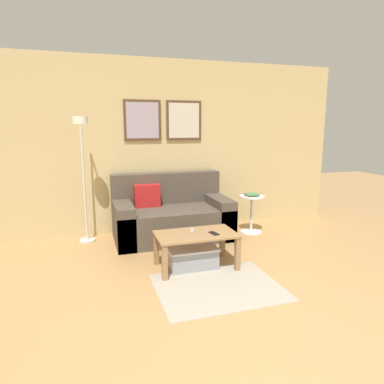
{
  "coord_description": "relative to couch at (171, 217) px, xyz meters",
  "views": [
    {
      "loc": [
        -1.19,
        -1.69,
        1.6
      ],
      "look_at": [
        -0.05,
        1.95,
        0.85
      ],
      "focal_mm": 32.0,
      "sensor_mm": 36.0,
      "label": 1
    }
  ],
  "objects": [
    {
      "name": "couch",
      "position": [
        0.0,
        0.0,
        0.0
      ],
      "size": [
        1.62,
        0.89,
        0.91
      ],
      "color": "#4C4238",
      "rests_on": "ground_plane"
    },
    {
      "name": "coffee_table",
      "position": [
        0.01,
        -1.13,
        0.02
      ],
      "size": [
        0.91,
        0.51,
        0.4
      ],
      "color": "#997047",
      "rests_on": "ground_plane"
    },
    {
      "name": "wall_back",
      "position": [
        0.05,
        0.46,
        0.98
      ],
      "size": [
        5.6,
        0.09,
        2.55
      ],
      "color": "tan",
      "rests_on": "ground_plane"
    },
    {
      "name": "side_table",
      "position": [
        1.21,
        -0.14,
        0.03
      ],
      "size": [
        0.38,
        0.38,
        0.56
      ],
      "color": "white",
      "rests_on": "ground_plane"
    },
    {
      "name": "area_rug",
      "position": [
        0.07,
        -1.66,
        -0.3
      ],
      "size": [
        1.24,
        0.98,
        0.01
      ],
      "primitive_type": "cube",
      "color": "#A39989",
      "rests_on": "ground_plane"
    },
    {
      "name": "floor_lamp",
      "position": [
        -1.17,
        0.05,
        0.87
      ],
      "size": [
        0.22,
        0.45,
        1.71
      ],
      "color": "silver",
      "rests_on": "ground_plane"
    },
    {
      "name": "cell_phone",
      "position": [
        0.2,
        -1.2,
        0.1
      ],
      "size": [
        0.09,
        0.15,
        0.01
      ],
      "primitive_type": "cube",
      "rotation": [
        0.0,
        0.0,
        0.21
      ],
      "color": "black",
      "rests_on": "coffee_table"
    },
    {
      "name": "remote_control",
      "position": [
        -0.01,
        -1.05,
        0.1
      ],
      "size": [
        0.09,
        0.15,
        0.02
      ],
      "primitive_type": "cube",
      "rotation": [
        0.0,
        0.0,
        -0.37
      ],
      "color": "#99999E",
      "rests_on": "coffee_table"
    },
    {
      "name": "ground_plane",
      "position": [
        0.06,
        -2.94,
        -0.31
      ],
      "size": [
        16.0,
        16.0,
        0.0
      ],
      "primitive_type": "plane",
      "color": "tan"
    },
    {
      "name": "book_stack",
      "position": [
        1.2,
        -0.14,
        0.27
      ],
      "size": [
        0.2,
        0.18,
        0.03
      ],
      "color": "#B73333",
      "rests_on": "side_table"
    },
    {
      "name": "storage_bin",
      "position": [
        -0.03,
        -1.11,
        -0.19
      ],
      "size": [
        0.57,
        0.35,
        0.24
      ],
      "color": "gray",
      "rests_on": "ground_plane"
    }
  ]
}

